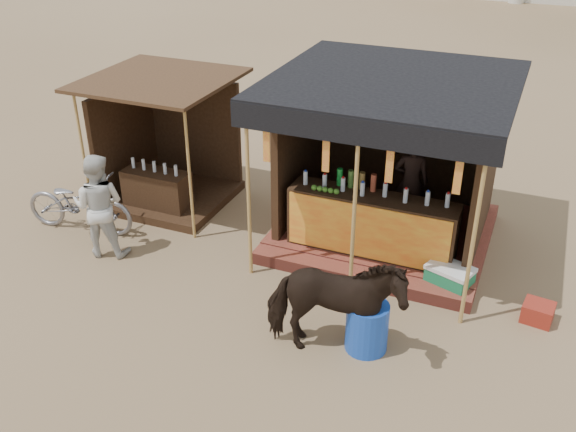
{
  "coord_description": "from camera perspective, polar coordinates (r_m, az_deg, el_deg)",
  "views": [
    {
      "loc": [
        3.13,
        -5.88,
        5.54
      ],
      "look_at": [
        0.0,
        1.6,
        1.1
      ],
      "focal_mm": 40.0,
      "sensor_mm": 36.0,
      "label": 1
    }
  ],
  "objects": [
    {
      "name": "motorbike",
      "position": [
        11.43,
        -18.07,
        1.06
      ],
      "size": [
        2.01,
        0.93,
        1.02
      ],
      "primitive_type": "imported",
      "rotation": [
        0.0,
        0.0,
        1.71
      ],
      "color": "gray",
      "rests_on": "ground"
    },
    {
      "name": "red_crate",
      "position": [
        9.57,
        21.32,
        -7.99
      ],
      "size": [
        0.45,
        0.41,
        0.27
      ],
      "primitive_type": "cube",
      "rotation": [
        0.0,
        0.0,
        -0.13
      ],
      "color": "maroon",
      "rests_on": "ground"
    },
    {
      "name": "cow",
      "position": [
        8.05,
        4.13,
        -8.03
      ],
      "size": [
        1.89,
        1.24,
        1.47
      ],
      "primitive_type": "imported",
      "rotation": [
        0.0,
        0.0,
        1.85
      ],
      "color": "black",
      "rests_on": "ground"
    },
    {
      "name": "main_stall",
      "position": [
        10.5,
        8.85,
        2.85
      ],
      "size": [
        3.6,
        3.61,
        2.78
      ],
      "color": "brown",
      "rests_on": "ground"
    },
    {
      "name": "ground",
      "position": [
        8.66,
        -4.16,
        -11.14
      ],
      "size": [
        120.0,
        120.0,
        0.0
      ],
      "primitive_type": "plane",
      "color": "#846B4C",
      "rests_on": "ground"
    },
    {
      "name": "blue_barrel",
      "position": [
        8.41,
        7.03,
        -9.73
      ],
      "size": [
        0.71,
        0.71,
        0.68
      ],
      "primitive_type": "cylinder",
      "rotation": [
        0.0,
        0.0,
        -0.37
      ],
      "color": "#1743AF",
      "rests_on": "ground"
    },
    {
      "name": "cooler",
      "position": [
        9.69,
        14.12,
        -5.52
      ],
      "size": [
        0.75,
        0.62,
        0.46
      ],
      "color": "#1A7747",
      "rests_on": "ground"
    },
    {
      "name": "bystander",
      "position": [
        10.48,
        -16.46,
        0.9
      ],
      "size": [
        0.98,
        0.85,
        1.72
      ],
      "primitive_type": "imported",
      "rotation": [
        0.0,
        0.0,
        3.42
      ],
      "color": "beige",
      "rests_on": "ground"
    },
    {
      "name": "secondary_stall",
      "position": [
        12.03,
        -11.03,
        5.21
      ],
      "size": [
        2.4,
        2.4,
        2.38
      ],
      "color": "#372314",
      "rests_on": "ground"
    }
  ]
}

